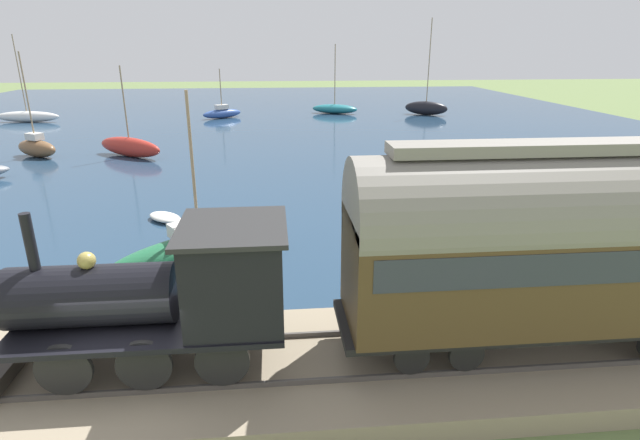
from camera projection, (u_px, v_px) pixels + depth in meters
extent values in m
plane|color=#607542|center=(142.00, 390.00, 10.97)|extent=(200.00, 200.00, 0.00)
cube|color=navy|center=(243.00, 119.00, 51.05)|extent=(80.00, 80.00, 0.01)
cube|color=gray|center=(142.00, 377.00, 11.00)|extent=(4.49, 56.00, 0.51)
cube|color=#4C4742|center=(130.00, 392.00, 10.06)|extent=(0.07, 54.88, 0.12)
cube|color=#4C4742|center=(150.00, 343.00, 11.73)|extent=(0.07, 54.88, 0.12)
cylinder|color=black|center=(222.00, 361.00, 10.03)|extent=(0.12, 1.11, 1.11)
cylinder|color=black|center=(229.00, 316.00, 11.70)|extent=(0.12, 1.11, 1.11)
cylinder|color=black|center=(144.00, 365.00, 9.89)|extent=(0.12, 1.11, 1.11)
cylinder|color=black|center=(162.00, 319.00, 11.56)|extent=(0.12, 1.11, 1.11)
cylinder|color=black|center=(64.00, 370.00, 9.76)|extent=(0.12, 1.11, 1.11)
cylinder|color=black|center=(94.00, 322.00, 11.43)|extent=(0.12, 1.11, 1.11)
cube|color=black|center=(152.00, 322.00, 10.58)|extent=(2.28, 5.58, 0.12)
cylinder|color=black|center=(92.00, 295.00, 10.25)|extent=(1.28, 3.35, 1.28)
cylinder|color=black|center=(5.00, 299.00, 10.10)|extent=(1.21, 0.08, 1.21)
cylinder|color=black|center=(30.00, 242.00, 9.75)|extent=(0.21, 0.21, 1.17)
sphere|color=tan|center=(86.00, 261.00, 9.99)|extent=(0.36, 0.36, 0.36)
cube|color=black|center=(235.00, 274.00, 10.39)|extent=(2.18, 1.95, 1.98)
cube|color=#282828|center=(232.00, 227.00, 10.05)|extent=(2.38, 2.19, 0.10)
cube|color=#2D2823|center=(9.00, 363.00, 10.58)|extent=(2.08, 0.44, 0.32)
cylinder|color=black|center=(604.00, 304.00, 12.58)|extent=(0.12, 0.76, 0.76)
cylinder|color=black|center=(466.00, 355.00, 10.53)|extent=(0.12, 0.76, 0.76)
cylinder|color=black|center=(439.00, 312.00, 12.21)|extent=(0.12, 0.76, 0.76)
cylinder|color=black|center=(412.00, 358.00, 10.43)|extent=(0.12, 0.76, 0.76)
cylinder|color=black|center=(392.00, 314.00, 12.10)|extent=(0.12, 0.76, 0.76)
cube|color=black|center=(543.00, 315.00, 11.46)|extent=(2.15, 9.46, 0.16)
cube|color=#4C381E|center=(552.00, 263.00, 11.02)|extent=(2.39, 9.09, 2.46)
cube|color=#2D333D|center=(555.00, 245.00, 10.88)|extent=(2.42, 8.52, 0.69)
cylinder|color=gray|center=(561.00, 211.00, 10.62)|extent=(2.51, 9.09, 2.51)
cube|color=gray|center=(571.00, 147.00, 10.16)|extent=(0.84, 7.57, 0.24)
ellipsoid|color=#236B42|center=(200.00, 250.00, 17.01)|extent=(4.49, 5.90, 1.17)
cylinder|color=#9E8460|center=(192.00, 165.00, 16.04)|extent=(0.10, 0.10, 4.71)
cube|color=silver|center=(198.00, 227.00, 16.74)|extent=(1.67, 1.98, 0.45)
ellipsoid|color=#335199|center=(222.00, 114.00, 51.75)|extent=(3.35, 4.25, 0.91)
cylinder|color=#9E8460|center=(221.00, 89.00, 50.93)|extent=(0.10, 0.10, 4.03)
cube|color=silver|center=(222.00, 107.00, 51.52)|extent=(1.29, 1.46, 0.45)
ellipsoid|color=white|center=(28.00, 117.00, 49.05)|extent=(1.74, 6.32, 1.06)
cylinder|color=#9E8460|center=(19.00, 74.00, 47.69)|extent=(0.10, 0.10, 7.10)
ellipsoid|color=#1E707A|center=(335.00, 109.00, 55.19)|extent=(3.52, 5.37, 1.00)
cylinder|color=#9E8460|center=(335.00, 75.00, 53.98)|extent=(0.10, 0.10, 6.28)
ellipsoid|color=#B72D23|center=(130.00, 147.00, 33.79)|extent=(4.05, 5.19, 1.30)
cylinder|color=#9E8460|center=(124.00, 102.00, 32.81)|extent=(0.10, 0.10, 4.65)
ellipsoid|color=black|center=(426.00, 108.00, 54.04)|extent=(3.61, 4.64, 1.45)
cylinder|color=#9E8460|center=(429.00, 61.00, 52.40)|extent=(0.10, 0.10, 8.39)
ellipsoid|color=brown|center=(37.00, 148.00, 33.70)|extent=(2.83, 3.56, 1.17)
cylinder|color=#9E8460|center=(27.00, 97.00, 32.58)|extent=(0.10, 0.10, 5.64)
cube|color=silver|center=(35.00, 136.00, 33.44)|extent=(1.16, 1.26, 0.45)
ellipsoid|color=silver|center=(440.00, 236.00, 19.34)|extent=(2.22, 3.16, 0.33)
ellipsoid|color=silver|center=(165.00, 217.00, 21.51)|extent=(1.94, 1.96, 0.32)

